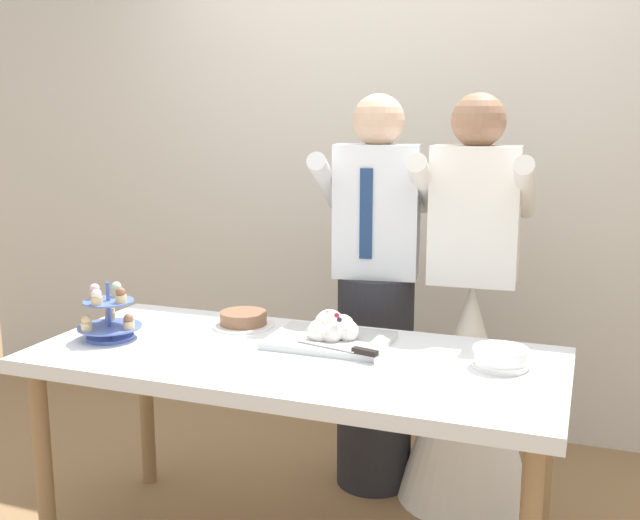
{
  "coord_description": "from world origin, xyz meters",
  "views": [
    {
      "loc": [
        0.92,
        -2.25,
        1.57
      ],
      "look_at": [
        0.04,
        0.15,
        1.07
      ],
      "focal_mm": 41.76,
      "sensor_mm": 36.0,
      "label": 1
    }
  ],
  "objects_px": {
    "cupcake_stand": "(109,316)",
    "round_cake": "(243,320)",
    "dessert_table": "(295,374)",
    "main_cake_tray": "(331,333)",
    "person_groom": "(375,316)",
    "person_bride": "(469,364)",
    "plate_stack": "(501,358)"
  },
  "relations": [
    {
      "from": "dessert_table",
      "to": "main_cake_tray",
      "type": "xyz_separation_m",
      "value": [
        0.08,
        0.15,
        0.11
      ]
    },
    {
      "from": "cupcake_stand",
      "to": "plate_stack",
      "type": "bearing_deg",
      "value": 7.12
    },
    {
      "from": "dessert_table",
      "to": "cupcake_stand",
      "type": "relative_size",
      "value": 7.83
    },
    {
      "from": "dessert_table",
      "to": "person_groom",
      "type": "xyz_separation_m",
      "value": [
        0.1,
        0.66,
        0.05
      ]
    },
    {
      "from": "cupcake_stand",
      "to": "dessert_table",
      "type": "bearing_deg",
      "value": 6.17
    },
    {
      "from": "dessert_table",
      "to": "person_bride",
      "type": "relative_size",
      "value": 1.08
    },
    {
      "from": "dessert_table",
      "to": "main_cake_tray",
      "type": "height_order",
      "value": "main_cake_tray"
    },
    {
      "from": "plate_stack",
      "to": "dessert_table",
      "type": "bearing_deg",
      "value": -171.9
    },
    {
      "from": "round_cake",
      "to": "plate_stack",
      "type": "bearing_deg",
      "value": -8.16
    },
    {
      "from": "cupcake_stand",
      "to": "round_cake",
      "type": "xyz_separation_m",
      "value": [
        0.39,
        0.31,
        -0.06
      ]
    },
    {
      "from": "plate_stack",
      "to": "person_bride",
      "type": "bearing_deg",
      "value": 108.14
    },
    {
      "from": "cupcake_stand",
      "to": "round_cake",
      "type": "relative_size",
      "value": 0.96
    },
    {
      "from": "plate_stack",
      "to": "person_groom",
      "type": "xyz_separation_m",
      "value": [
        -0.58,
        0.56,
        -0.06
      ]
    },
    {
      "from": "dessert_table",
      "to": "person_groom",
      "type": "height_order",
      "value": "person_groom"
    },
    {
      "from": "dessert_table",
      "to": "main_cake_tray",
      "type": "relative_size",
      "value": 4.16
    },
    {
      "from": "main_cake_tray",
      "to": "person_groom",
      "type": "bearing_deg",
      "value": 87.76
    },
    {
      "from": "person_bride",
      "to": "cupcake_stand",
      "type": "bearing_deg",
      "value": -148.06
    },
    {
      "from": "person_groom",
      "to": "round_cake",
      "type": "bearing_deg",
      "value": -133.89
    },
    {
      "from": "dessert_table",
      "to": "person_bride",
      "type": "height_order",
      "value": "person_bride"
    },
    {
      "from": "person_groom",
      "to": "plate_stack",
      "type": "bearing_deg",
      "value": -44.1
    },
    {
      "from": "plate_stack",
      "to": "main_cake_tray",
      "type": "bearing_deg",
      "value": 174.81
    },
    {
      "from": "main_cake_tray",
      "to": "cupcake_stand",
      "type": "bearing_deg",
      "value": -163.65
    },
    {
      "from": "main_cake_tray",
      "to": "round_cake",
      "type": "relative_size",
      "value": 1.8
    },
    {
      "from": "dessert_table",
      "to": "plate_stack",
      "type": "xyz_separation_m",
      "value": [
        0.68,
        0.1,
        0.11
      ]
    },
    {
      "from": "person_groom",
      "to": "person_bride",
      "type": "xyz_separation_m",
      "value": [
        0.4,
        0.0,
        -0.16
      ]
    },
    {
      "from": "dessert_table",
      "to": "cupcake_stand",
      "type": "bearing_deg",
      "value": -173.83
    },
    {
      "from": "main_cake_tray",
      "to": "person_bride",
      "type": "height_order",
      "value": "person_bride"
    },
    {
      "from": "dessert_table",
      "to": "round_cake",
      "type": "distance_m",
      "value": 0.4
    },
    {
      "from": "round_cake",
      "to": "person_bride",
      "type": "bearing_deg",
      "value": 28.01
    },
    {
      "from": "main_cake_tray",
      "to": "person_groom",
      "type": "xyz_separation_m",
      "value": [
        0.02,
        0.51,
        -0.07
      ]
    },
    {
      "from": "person_bride",
      "to": "main_cake_tray",
      "type": "bearing_deg",
      "value": -128.98
    },
    {
      "from": "cupcake_stand",
      "to": "person_bride",
      "type": "distance_m",
      "value": 1.43
    }
  ]
}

